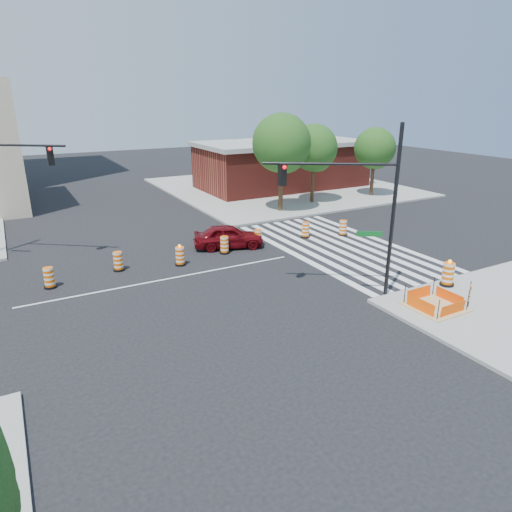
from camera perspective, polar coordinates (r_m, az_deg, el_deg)
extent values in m
plane|color=black|center=(23.53, -11.08, -2.85)|extent=(120.00, 120.00, 0.00)
cube|color=gray|center=(46.70, 3.20, 8.61)|extent=(22.00, 22.00, 0.15)
cube|color=silver|center=(26.71, 4.98, 0.17)|extent=(0.45, 13.50, 0.01)
cube|color=silver|center=(27.20, 6.56, 0.47)|extent=(0.45, 13.50, 0.01)
cube|color=silver|center=(27.70, 8.08, 0.76)|extent=(0.45, 13.50, 0.01)
cube|color=silver|center=(28.23, 9.55, 1.04)|extent=(0.45, 13.50, 0.01)
cube|color=silver|center=(28.78, 10.97, 1.31)|extent=(0.45, 13.50, 0.01)
cube|color=silver|center=(29.34, 12.33, 1.56)|extent=(0.45, 13.50, 0.01)
cube|color=silver|center=(29.92, 13.63, 1.81)|extent=(0.45, 13.50, 0.01)
cube|color=silver|center=(30.52, 14.89, 2.04)|extent=(0.45, 13.50, 0.01)
cube|color=silver|center=(23.53, -11.08, -2.84)|extent=(14.00, 0.12, 0.01)
cube|color=tan|center=(21.23, 21.41, -5.89)|extent=(2.20, 2.20, 0.05)
cube|color=#FF4F05|center=(20.63, 23.39, -6.13)|extent=(1.44, 0.02, 0.55)
cube|color=#FF4F05|center=(21.65, 19.70, -4.45)|extent=(1.44, 0.02, 0.55)
cube|color=#FF4F05|center=(20.48, 19.86, -5.84)|extent=(0.02, 1.44, 0.55)
cube|color=#FF4F05|center=(21.79, 23.04, -4.73)|extent=(0.02, 1.44, 0.55)
cylinder|color=black|center=(19.90, 21.83, -6.29)|extent=(0.04, 0.04, 0.90)
cylinder|color=black|center=(21.24, 24.97, -5.12)|extent=(0.04, 0.04, 0.90)
cylinder|color=black|center=(20.95, 18.10, -4.54)|extent=(0.04, 0.04, 0.90)
cylinder|color=black|center=(22.23, 21.31, -3.54)|extent=(0.04, 0.04, 0.90)
cube|color=maroon|center=(46.37, 3.25, 11.07)|extent=(16.00, 8.00, 4.20)
cube|color=gray|center=(46.10, 3.30, 13.90)|extent=(16.50, 8.50, 0.40)
imported|color=#5F080E|center=(27.72, -3.46, 2.48)|extent=(4.53, 2.91, 1.43)
cylinder|color=black|center=(20.70, 16.79, 5.13)|extent=(0.17, 0.17, 7.60)
cylinder|color=black|center=(19.88, 9.19, 11.30)|extent=(4.84, 3.21, 0.11)
cube|color=black|center=(19.89, 3.29, 10.12)|extent=(0.30, 0.27, 0.95)
sphere|color=#FF0C0C|center=(19.69, 3.59, 11.00)|extent=(0.17, 0.17, 0.17)
cube|color=#0C591E|center=(20.76, 13.98, 2.70)|extent=(0.98, 0.65, 0.24)
cylinder|color=black|center=(27.52, -28.29, 12.10)|extent=(4.91, 3.62, 0.12)
cube|color=black|center=(26.43, -24.33, 11.37)|extent=(0.32, 0.28, 1.00)
sphere|color=#FF0C0C|center=(26.21, -24.39, 12.09)|extent=(0.18, 0.18, 0.18)
cylinder|color=black|center=(23.79, 22.72, -3.27)|extent=(0.67, 0.67, 0.11)
cylinder|color=#EA5C04|center=(23.59, 22.89, -2.02)|extent=(0.53, 0.53, 1.05)
sphere|color=#FF990C|center=(23.40, 23.09, -0.63)|extent=(0.18, 0.18, 0.18)
cube|color=#EA5C04|center=(21.92, 25.21, -3.86)|extent=(0.65, 0.50, 0.26)
cube|color=#EA5C04|center=(22.03, 25.10, -4.56)|extent=(0.65, 0.50, 0.20)
cylinder|color=black|center=(21.67, 25.13, -4.64)|extent=(0.04, 0.04, 0.92)
cylinder|color=black|center=(22.32, 25.15, -3.97)|extent=(0.04, 0.04, 0.92)
cylinder|color=#382314|center=(36.15, 3.12, 9.19)|extent=(0.35, 0.35, 4.78)
sphere|color=#124014|center=(35.75, 3.21, 13.91)|extent=(4.48, 4.48, 4.48)
sphere|color=#124014|center=(36.39, 3.66, 12.82)|extent=(3.29, 3.29, 3.29)
sphere|color=#124014|center=(35.38, 2.77, 13.13)|extent=(2.99, 2.99, 2.99)
cylinder|color=#382314|center=(39.58, 7.10, 9.51)|extent=(0.30, 0.30, 4.17)
sphere|color=#124014|center=(39.22, 7.26, 13.26)|extent=(3.91, 3.91, 3.91)
sphere|color=#124014|center=(39.80, 7.54, 12.39)|extent=(2.87, 2.87, 2.87)
sphere|color=#124014|center=(38.89, 6.94, 12.64)|extent=(2.60, 2.60, 2.60)
cylinder|color=#382314|center=(43.27, 14.36, 9.71)|extent=(0.31, 0.31, 3.89)
sphere|color=#124014|center=(42.96, 14.63, 12.91)|extent=(3.65, 3.65, 3.65)
sphere|color=#124014|center=(43.57, 14.77, 12.17)|extent=(2.68, 2.68, 2.68)
sphere|color=#124014|center=(42.59, 14.38, 12.38)|extent=(2.43, 2.43, 2.43)
cylinder|color=black|center=(24.20, -24.29, -3.51)|extent=(0.60, 0.60, 0.10)
cylinder|color=#EA5C04|center=(24.03, -24.45, -2.41)|extent=(0.48, 0.48, 0.95)
cylinder|color=black|center=(25.29, -16.74, -1.62)|extent=(0.60, 0.60, 0.10)
cylinder|color=#EA5C04|center=(25.12, -16.85, -0.55)|extent=(0.48, 0.48, 0.95)
cylinder|color=black|center=(25.32, -9.41, -1.00)|extent=(0.60, 0.60, 0.10)
cylinder|color=#EA5C04|center=(25.16, -9.47, 0.06)|extent=(0.48, 0.48, 0.95)
sphere|color=#FF990C|center=(24.98, -9.54, 1.26)|extent=(0.16, 0.16, 0.16)
cylinder|color=black|center=(26.91, -3.95, 0.45)|extent=(0.60, 0.60, 0.10)
cylinder|color=#EA5C04|center=(26.76, -3.97, 1.47)|extent=(0.48, 0.48, 0.95)
cylinder|color=black|center=(28.15, 0.25, 1.36)|extent=(0.60, 0.60, 0.10)
cylinder|color=#EA5C04|center=(28.00, 0.25, 2.33)|extent=(0.48, 0.48, 0.95)
cylinder|color=black|center=(30.06, 6.18, 2.42)|extent=(0.60, 0.60, 0.10)
cylinder|color=#EA5C04|center=(29.92, 6.21, 3.34)|extent=(0.48, 0.48, 0.95)
cylinder|color=black|center=(30.88, 10.77, 2.65)|extent=(0.60, 0.60, 0.10)
cylinder|color=#EA5C04|center=(30.74, 10.83, 3.54)|extent=(0.48, 0.48, 0.95)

